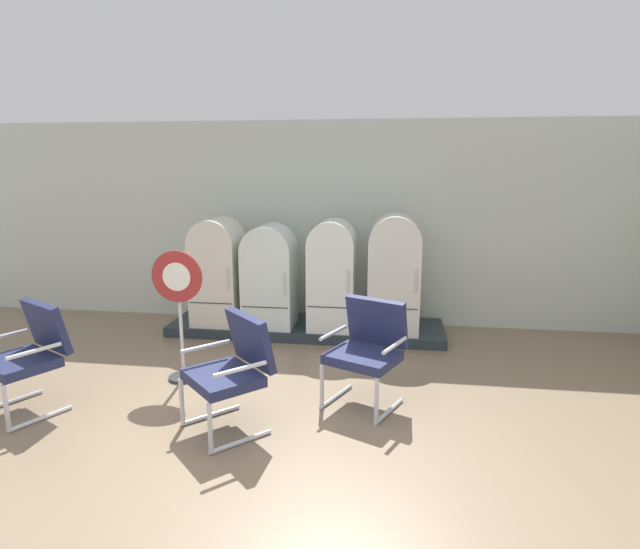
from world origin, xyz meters
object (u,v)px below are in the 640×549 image
refrigerator_3 (394,270)px  armchair_left (29,350)px  armchair_center (233,365)px  sign_stand (180,313)px  armchair_right (368,345)px  refrigerator_0 (218,268)px  refrigerator_2 (332,271)px  refrigerator_1 (270,273)px

refrigerator_3 → armchair_left: bearing=-143.7°
armchair_center → sign_stand: 1.26m
refrigerator_3 → armchair_right: (-0.24, -1.87, -0.35)m
refrigerator_0 → refrigerator_2: size_ratio=1.00×
refrigerator_1 → refrigerator_3: bearing=0.8°
refrigerator_0 → sign_stand: size_ratio=1.02×
refrigerator_3 → sign_stand: refrigerator_3 is taller
refrigerator_3 → sign_stand: 2.74m
refrigerator_3 → armchair_center: size_ratio=1.50×
refrigerator_0 → armchair_left: (-0.97, -2.44, -0.31)m
armchair_left → armchair_center: size_ratio=1.00×
refrigerator_2 → sign_stand: size_ratio=1.02×
refrigerator_1 → refrigerator_2: size_ratio=0.95×
refrigerator_0 → refrigerator_1: (0.72, -0.02, -0.04)m
refrigerator_0 → armchair_center: (0.99, -2.51, -0.31)m
armchair_center → sign_stand: size_ratio=0.72×
refrigerator_3 → armchair_center: 2.88m
armchair_left → armchair_right: bearing=10.5°
refrigerator_2 → refrigerator_3: 0.80m
armchair_left → sign_stand: sign_stand is taller
refrigerator_2 → armchair_left: 3.51m
refrigerator_0 → refrigerator_2: refrigerator_2 is taller
sign_stand → armchair_left: bearing=-143.2°
refrigerator_3 → armchair_left: (-3.32, -2.44, -0.35)m
refrigerator_3 → armchair_right: size_ratio=1.50×
refrigerator_2 → sign_stand: refrigerator_2 is taller
refrigerator_2 → armchair_right: size_ratio=1.42×
refrigerator_3 → armchair_right: 1.91m
armchair_center → refrigerator_1: bearing=96.3°
refrigerator_2 → sign_stand: bearing=-131.6°
armchair_left → sign_stand: (1.11, 0.83, 0.16)m
armchair_right → armchair_left: bearing=-169.5°
armchair_right → armchair_center: same height
refrigerator_0 → refrigerator_3: refrigerator_3 is taller
refrigerator_0 → sign_stand: bearing=-85.1°
refrigerator_2 → armchair_right: bearing=-73.2°
armchair_left → sign_stand: 1.39m
refrigerator_0 → armchair_left: size_ratio=1.42×
armchair_right → refrigerator_0: bearing=138.5°
armchair_right → armchair_center: (-1.12, -0.65, 0.00)m
sign_stand → refrigerator_1: bearing=69.9°
refrigerator_1 → armchair_right: size_ratio=1.35×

